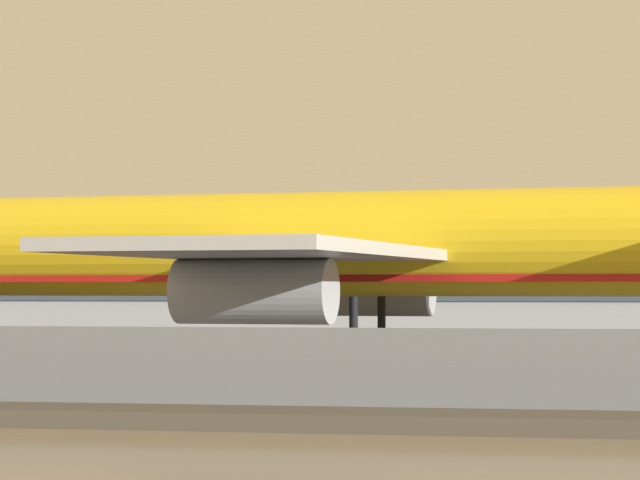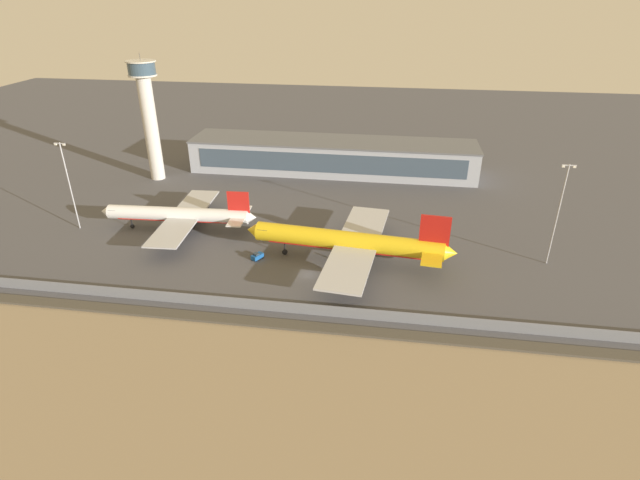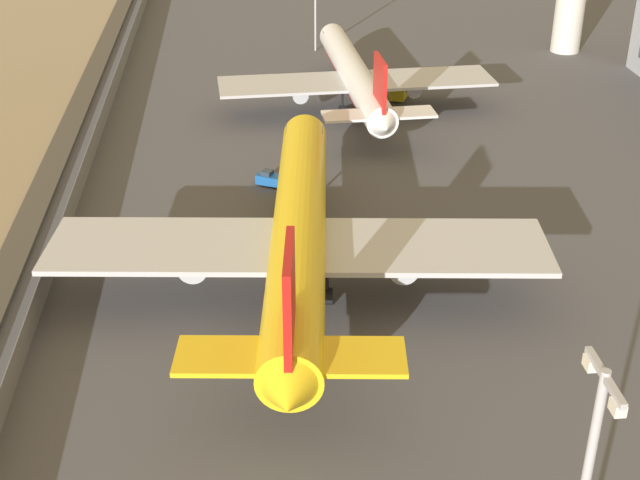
# 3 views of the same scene
# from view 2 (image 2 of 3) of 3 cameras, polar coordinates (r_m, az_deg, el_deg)

# --- Properties ---
(ground_plane) EXTENTS (500.00, 500.00, 0.00)m
(ground_plane) POSITION_cam_2_polar(r_m,az_deg,el_deg) (119.79, -1.34, -3.98)
(ground_plane) COLOR #4C4C51
(shoreline_seawall) EXTENTS (320.00, 3.00, 0.50)m
(shoreline_seawall) POSITION_cam_2_polar(r_m,az_deg,el_deg) (102.95, -3.30, -9.69)
(shoreline_seawall) COLOR #474238
(shoreline_seawall) RESTS_ON ground
(perimeter_fence) EXTENTS (280.00, 0.10, 2.68)m
(perimeter_fence) POSITION_cam_2_polar(r_m,az_deg,el_deg) (105.88, -2.83, -7.78)
(perimeter_fence) COLOR slate
(perimeter_fence) RESTS_ON ground
(cargo_jet_yellow) EXTENTS (52.63, 45.54, 15.04)m
(cargo_jet_yellow) POSITION_cam_2_polar(r_m,az_deg,el_deg) (122.33, 3.52, -0.24)
(cargo_jet_yellow) COLOR yellow
(cargo_jet_yellow) RESTS_ON ground
(passenger_jet_white_red) EXTENTS (44.77, 38.65, 12.38)m
(passenger_jet_white_red) POSITION_cam_2_polar(r_m,az_deg,el_deg) (144.50, -15.67, 2.77)
(passenger_jet_white_red) COLOR white
(passenger_jet_white_red) RESTS_ON ground
(baggage_tug) EXTENTS (2.96, 3.57, 1.80)m
(baggage_tug) POSITION_cam_2_polar(r_m,az_deg,el_deg) (126.99, -7.19, -1.85)
(baggage_tug) COLOR #19519E
(baggage_tug) RESTS_ON ground
(ops_van) EXTENTS (5.61, 4.00, 2.48)m
(ops_van) POSITION_cam_2_polar(r_m,az_deg,el_deg) (153.59, -15.86, 2.81)
(ops_van) COLOR yellow
(ops_van) RESTS_ON ground
(control_tower) EXTENTS (9.73, 9.73, 42.55)m
(control_tower) POSITION_cam_2_polar(r_m,az_deg,el_deg) (183.30, -19.04, 13.77)
(control_tower) COLOR beige
(control_tower) RESTS_ON ground
(terminal_building) EXTENTS (103.51, 19.62, 11.72)m
(terminal_building) POSITION_cam_2_polar(r_m,az_deg,el_deg) (185.63, 1.45, 9.56)
(terminal_building) COLOR #9EA3AD
(terminal_building) RESTS_ON ground
(apron_light_mast_apron_west) EXTENTS (3.20, 0.40, 25.75)m
(apron_light_mast_apron_west) POSITION_cam_2_polar(r_m,az_deg,el_deg) (130.98, 25.59, 3.01)
(apron_light_mast_apron_west) COLOR #A8A8AD
(apron_light_mast_apron_west) RESTS_ON ground
(apron_light_mast_apron_east) EXTENTS (3.20, 0.40, 25.00)m
(apron_light_mast_apron_east) POSITION_cam_2_polar(r_m,az_deg,el_deg) (153.23, -26.76, 5.89)
(apron_light_mast_apron_east) COLOR #A8A8AD
(apron_light_mast_apron_east) RESTS_ON ground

